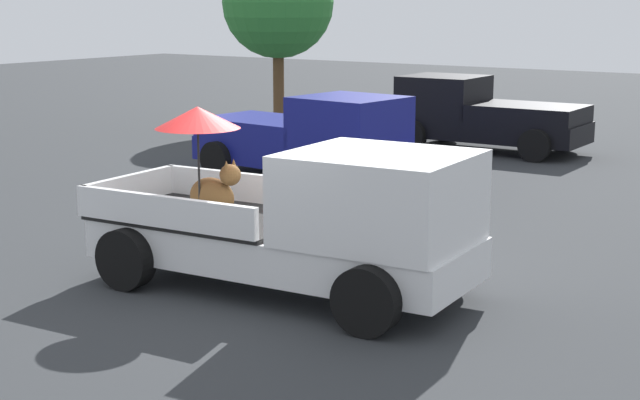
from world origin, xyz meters
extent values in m
plane|color=#2D3033|center=(0.00, 0.00, 0.00)|extent=(80.00, 80.00, 0.00)
cylinder|color=black|center=(1.67, 1.11, 0.40)|extent=(0.82, 0.34, 0.80)
cylinder|color=black|center=(1.82, -0.85, 0.40)|extent=(0.82, 0.34, 0.80)
cylinder|color=black|center=(-1.82, 0.85, 0.40)|extent=(0.82, 0.34, 0.80)
cylinder|color=black|center=(-1.67, -1.11, 0.40)|extent=(0.82, 0.34, 0.80)
cube|color=white|center=(0.00, 0.00, 0.57)|extent=(5.12, 2.16, 0.50)
cube|color=white|center=(1.40, 0.10, 1.36)|extent=(2.23, 2.01, 1.08)
cube|color=#4C606B|center=(2.39, 0.18, 1.56)|extent=(0.19, 1.72, 0.64)
cube|color=black|center=(-1.15, -0.08, 0.85)|extent=(2.93, 2.04, 0.06)
cube|color=white|center=(-1.21, 0.83, 1.08)|extent=(2.80, 0.31, 0.40)
cube|color=white|center=(-1.08, -1.00, 1.08)|extent=(2.80, 0.31, 0.40)
cube|color=white|center=(-2.49, -0.18, 1.08)|extent=(0.23, 1.84, 0.40)
ellipsoid|color=brown|center=(-0.99, -0.19, 1.14)|extent=(0.70, 0.37, 0.52)
sphere|color=brown|center=(-0.69, -0.16, 1.46)|extent=(0.30, 0.30, 0.28)
cone|color=brown|center=(-0.69, -0.08, 1.60)|extent=(0.10, 0.10, 0.12)
cone|color=brown|center=(-0.68, -0.24, 1.60)|extent=(0.10, 0.10, 0.12)
cylinder|color=black|center=(-1.07, -0.33, 1.49)|extent=(0.03, 0.03, 1.21)
cone|color=red|center=(-1.07, -0.33, 2.19)|extent=(1.18, 1.18, 0.28)
cylinder|color=black|center=(-2.59, 7.31, 0.38)|extent=(0.78, 0.33, 0.76)
cylinder|color=black|center=(-2.76, 5.41, 0.38)|extent=(0.78, 0.33, 0.76)
cylinder|color=black|center=(-5.77, 7.60, 0.38)|extent=(0.78, 0.33, 0.76)
cylinder|color=black|center=(-5.95, 5.71, 0.38)|extent=(0.78, 0.33, 0.76)
cube|color=navy|center=(-4.27, 6.51, 0.55)|extent=(4.94, 2.23, 0.50)
cube|color=navy|center=(-3.07, 6.40, 1.30)|extent=(2.06, 1.97, 1.00)
cube|color=navy|center=(-5.26, 6.60, 1.00)|extent=(2.85, 2.04, 0.40)
cylinder|color=black|center=(-4.37, 11.26, 0.38)|extent=(0.77, 0.28, 0.76)
cylinder|color=black|center=(-4.42, 13.16, 0.38)|extent=(0.77, 0.28, 0.76)
cylinder|color=black|center=(-1.17, 11.33, 0.38)|extent=(0.77, 0.28, 0.76)
cylinder|color=black|center=(-1.22, 13.23, 0.38)|extent=(0.77, 0.28, 0.76)
cube|color=black|center=(-2.79, 12.25, 0.55)|extent=(4.84, 1.91, 0.50)
cube|color=black|center=(-3.99, 12.22, 1.30)|extent=(1.94, 1.84, 1.00)
cube|color=black|center=(-1.80, 12.27, 1.00)|extent=(2.74, 1.86, 0.40)
cylinder|color=brown|center=(-9.75, 12.96, 1.24)|extent=(0.32, 0.32, 2.48)
sphere|color=#2D7A33|center=(-9.75, 12.96, 3.60)|extent=(3.20, 3.20, 3.20)
camera|label=1|loc=(7.18, -9.58, 3.67)|focal=54.20mm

